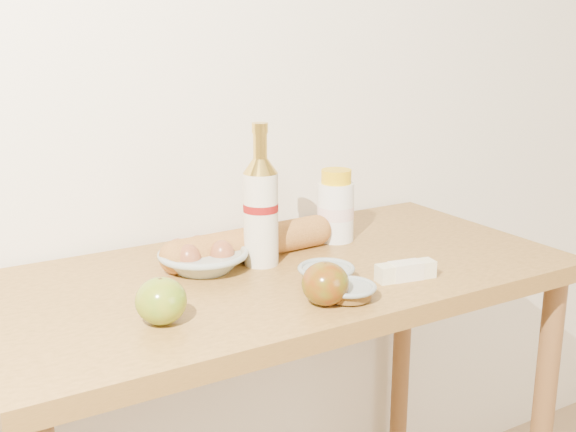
# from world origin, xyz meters

# --- Properties ---
(back_wall) EXTENTS (3.50, 0.02, 2.60)m
(back_wall) POSITION_xyz_m (0.00, 1.51, 1.30)
(back_wall) COLOR white
(back_wall) RESTS_ON ground
(table) EXTENTS (1.20, 0.60, 0.90)m
(table) POSITION_xyz_m (0.00, 1.18, 0.78)
(table) COLOR #AB7B37
(table) RESTS_ON ground
(bourbon_bottle) EXTENTS (0.09, 0.09, 0.30)m
(bourbon_bottle) POSITION_xyz_m (-0.02, 1.23, 1.02)
(bourbon_bottle) COLOR beige
(bourbon_bottle) RESTS_ON table
(cream_bottle) EXTENTS (0.10, 0.10, 0.17)m
(cream_bottle) POSITION_xyz_m (0.21, 1.29, 0.98)
(cream_bottle) COLOR white
(cream_bottle) RESTS_ON table
(egg_bowl) EXTENTS (0.21, 0.21, 0.07)m
(egg_bowl) POSITION_xyz_m (-0.14, 1.26, 0.93)
(egg_bowl) COLOR #96A49E
(egg_bowl) RESTS_ON table
(baguette) EXTENTS (0.42, 0.09, 0.07)m
(baguette) POSITION_xyz_m (-0.02, 1.27, 0.93)
(baguette) COLOR #C0803A
(baguette) RESTS_ON table
(apple_yellowgreen) EXTENTS (0.10, 0.10, 0.08)m
(apple_yellowgreen) POSITION_xyz_m (-0.31, 1.05, 0.94)
(apple_yellowgreen) COLOR olive
(apple_yellowgreen) RESTS_ON table
(apple_redgreen_front) EXTENTS (0.10, 0.10, 0.08)m
(apple_redgreen_front) POSITION_xyz_m (-0.03, 0.97, 0.94)
(apple_redgreen_front) COLOR maroon
(apple_redgreen_front) RESTS_ON table
(apple_redgreen_right) EXTENTS (0.08, 0.08, 0.07)m
(apple_redgreen_right) POSITION_xyz_m (-0.01, 1.01, 0.93)
(apple_redgreen_right) COLOR #90070A
(apple_redgreen_right) RESTS_ON table
(sugar_bowl) EXTENTS (0.11, 0.11, 0.03)m
(sugar_bowl) POSITION_xyz_m (0.02, 0.97, 0.92)
(sugar_bowl) COLOR gray
(sugar_bowl) RESTS_ON table
(syrup_bowl) EXTENTS (0.12, 0.12, 0.03)m
(syrup_bowl) POSITION_xyz_m (0.04, 1.07, 0.92)
(syrup_bowl) COLOR gray
(syrup_bowl) RESTS_ON table
(butter_stick) EXTENTS (0.13, 0.05, 0.04)m
(butter_stick) POSITION_xyz_m (0.18, 1.00, 0.92)
(butter_stick) COLOR beige
(butter_stick) RESTS_ON table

